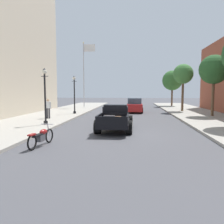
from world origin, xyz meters
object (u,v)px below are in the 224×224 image
object	(u,v)px
street_lamp_near	(45,92)
street_tree_farthest	(172,81)
hotrod_truck_black	(115,118)
street_lamp_far	(74,92)
pedestrian_sidewalk_left	(48,107)
flagpole	(85,68)
street_tree_third	(183,74)
motorcycle_parked	(41,136)
car_background_red	(135,106)
street_tree_second	(214,70)

from	to	relation	value
street_lamp_near	street_tree_farthest	xyz separation A→B (m)	(12.03, 21.52, 1.71)
hotrod_truck_black	street_lamp_far	size ratio (longest dim) A/B	1.29
pedestrian_sidewalk_left	street_lamp_near	distance (m)	3.80
street_lamp_near	hotrod_truck_black	bearing A→B (deg)	-8.53
pedestrian_sidewalk_left	flagpole	xyz separation A→B (m)	(0.27, 13.84, 4.68)
hotrod_truck_black	street_tree_third	distance (m)	14.80
hotrod_truck_black	motorcycle_parked	distance (m)	5.61
car_background_red	pedestrian_sidewalk_left	xyz separation A→B (m)	(-7.26, -7.96, 0.32)
hotrod_truck_black	street_tree_farthest	xyz separation A→B (m)	(7.14, 22.26, 3.34)
street_lamp_near	street_tree_second	distance (m)	15.11
hotrod_truck_black	street_lamp_near	bearing A→B (deg)	171.47
hotrod_truck_black	street_tree_farthest	bearing A→B (deg)	72.21
flagpole	street_tree_second	size ratio (longest dim) A/B	1.64
hotrod_truck_black	street_lamp_far	xyz separation A→B (m)	(-4.89, 8.52, 1.63)
street_lamp_near	street_tree_farthest	distance (m)	24.72
street_lamp_near	street_tree_second	world-z (taller)	street_tree_second
hotrod_truck_black	car_background_red	world-z (taller)	car_background_red
pedestrian_sidewalk_left	street_tree_farthest	distance (m)	22.60
car_background_red	street_tree_third	distance (m)	6.60
hotrod_truck_black	motorcycle_parked	size ratio (longest dim) A/B	2.35
flagpole	street_tree_third	size ratio (longest dim) A/B	1.70
motorcycle_parked	street_tree_third	distance (m)	20.33
flagpole	street_tree_third	xyz separation A→B (m)	(12.50, -5.30, -1.42)
car_background_red	street_lamp_near	xyz separation A→B (m)	(-6.15, -11.35, 1.62)
street_tree_second	street_tree_farthest	size ratio (longest dim) A/B	1.02
street_tree_farthest	street_lamp_near	bearing A→B (deg)	-119.20
pedestrian_sidewalk_left	motorcycle_parked	bearing A→B (deg)	-70.90
car_background_red	motorcycle_parked	bearing A→B (deg)	-103.91
street_lamp_far	pedestrian_sidewalk_left	bearing A→B (deg)	-104.20
street_lamp_near	street_tree_third	bearing A→B (deg)	45.65
street_tree_second	street_tree_farthest	world-z (taller)	street_tree_second
motorcycle_parked	street_tree_third	bearing A→B (deg)	60.95
street_lamp_near	car_background_red	bearing A→B (deg)	61.56
street_tree_third	car_background_red	bearing A→B (deg)	-174.04
pedestrian_sidewalk_left	flagpole	size ratio (longest dim) A/B	0.18
hotrod_truck_black	street_lamp_near	distance (m)	5.20
pedestrian_sidewalk_left	street_tree_second	xyz separation A→B (m)	(14.44, 3.44, 3.30)
pedestrian_sidewalk_left	street_tree_second	size ratio (longest dim) A/B	0.29
car_background_red	flagpole	size ratio (longest dim) A/B	0.47
pedestrian_sidewalk_left	street_tree_third	xyz separation A→B (m)	(12.77, 8.54, 3.27)
street_tree_second	street_tree_farthest	bearing A→B (deg)	95.06
street_tree_farthest	flagpole	bearing A→B (deg)	-161.55
hotrod_truck_black	street_tree_third	xyz separation A→B (m)	(6.77, 12.66, 3.60)
hotrod_truck_black	street_lamp_far	bearing A→B (deg)	119.82
flagpole	street_tree_farthest	xyz separation A→B (m)	(12.88, 4.30, -1.68)
street_tree_third	street_lamp_far	bearing A→B (deg)	-160.47
street_tree_second	street_tree_third	bearing A→B (deg)	108.19
pedestrian_sidewalk_left	street_tree_third	size ratio (longest dim) A/B	0.31
car_background_red	street_tree_third	world-z (taller)	street_tree_third
pedestrian_sidewalk_left	street_lamp_far	size ratio (longest dim) A/B	0.43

